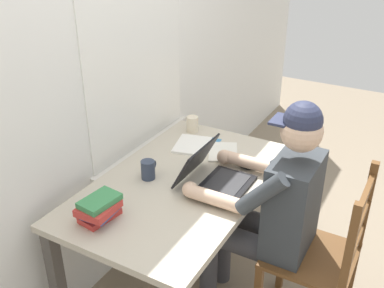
{
  "coord_description": "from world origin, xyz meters",
  "views": [
    {
      "loc": [
        -1.72,
        -1.03,
        1.98
      ],
      "look_at": [
        0.02,
        -0.05,
        0.95
      ],
      "focal_mm": 41.86,
      "sensor_mm": 36.0,
      "label": 1
    }
  ],
  "objects_px": {
    "seated_person": "(271,204)",
    "book_stack_main": "(99,209)",
    "laptop": "(213,176)",
    "wooden_chair": "(322,258)",
    "landscape_photo_print": "(211,142)",
    "coffee_mug_dark": "(148,170)",
    "computer_mouse": "(246,166)",
    "desk": "(182,196)",
    "coffee_mug_white": "(192,124)"
  },
  "relations": [
    {
      "from": "seated_person",
      "to": "landscape_photo_print",
      "type": "bearing_deg",
      "value": 53.7
    },
    {
      "from": "coffee_mug_white",
      "to": "seated_person",
      "type": "bearing_deg",
      "value": -123.85
    },
    {
      "from": "wooden_chair",
      "to": "computer_mouse",
      "type": "distance_m",
      "value": 0.61
    },
    {
      "from": "coffee_mug_white",
      "to": "landscape_photo_print",
      "type": "distance_m",
      "value": 0.2
    },
    {
      "from": "seated_person",
      "to": "book_stack_main",
      "type": "bearing_deg",
      "value": 131.19
    },
    {
      "from": "laptop",
      "to": "coffee_mug_white",
      "type": "relative_size",
      "value": 2.99
    },
    {
      "from": "coffee_mug_white",
      "to": "computer_mouse",
      "type": "bearing_deg",
      "value": -118.51
    },
    {
      "from": "computer_mouse",
      "to": "book_stack_main",
      "type": "xyz_separation_m",
      "value": [
        -0.76,
        0.4,
        0.04
      ]
    },
    {
      "from": "coffee_mug_white",
      "to": "book_stack_main",
      "type": "distance_m",
      "value": 1.03
    },
    {
      "from": "coffee_mug_dark",
      "to": "desk",
      "type": "bearing_deg",
      "value": -69.51
    },
    {
      "from": "coffee_mug_white",
      "to": "landscape_photo_print",
      "type": "relative_size",
      "value": 0.86
    },
    {
      "from": "desk",
      "to": "landscape_photo_print",
      "type": "bearing_deg",
      "value": 8.32
    },
    {
      "from": "wooden_chair",
      "to": "coffee_mug_white",
      "type": "distance_m",
      "value": 1.15
    },
    {
      "from": "desk",
      "to": "coffee_mug_white",
      "type": "distance_m",
      "value": 0.62
    },
    {
      "from": "coffee_mug_dark",
      "to": "landscape_photo_print",
      "type": "distance_m",
      "value": 0.54
    },
    {
      "from": "laptop",
      "to": "coffee_mug_dark",
      "type": "relative_size",
      "value": 3.0
    },
    {
      "from": "seated_person",
      "to": "coffee_mug_dark",
      "type": "relative_size",
      "value": 11.29
    },
    {
      "from": "seated_person",
      "to": "wooden_chair",
      "type": "distance_m",
      "value": 0.36
    },
    {
      "from": "desk",
      "to": "wooden_chair",
      "type": "height_order",
      "value": "wooden_chair"
    },
    {
      "from": "book_stack_main",
      "to": "coffee_mug_white",
      "type": "bearing_deg",
      "value": 5.29
    },
    {
      "from": "laptop",
      "to": "coffee_mug_white",
      "type": "height_order",
      "value": "laptop"
    },
    {
      "from": "seated_person",
      "to": "wooden_chair",
      "type": "height_order",
      "value": "seated_person"
    },
    {
      "from": "coffee_mug_dark",
      "to": "book_stack_main",
      "type": "relative_size",
      "value": 0.54
    },
    {
      "from": "computer_mouse",
      "to": "coffee_mug_dark",
      "type": "bearing_deg",
      "value": 130.19
    },
    {
      "from": "laptop",
      "to": "wooden_chair",
      "type": "bearing_deg",
      "value": -87.96
    },
    {
      "from": "coffee_mug_white",
      "to": "book_stack_main",
      "type": "bearing_deg",
      "value": -174.71
    },
    {
      "from": "coffee_mug_white",
      "to": "coffee_mug_dark",
      "type": "distance_m",
      "value": 0.62
    },
    {
      "from": "seated_person",
      "to": "landscape_photo_print",
      "type": "height_order",
      "value": "seated_person"
    },
    {
      "from": "coffee_mug_dark",
      "to": "computer_mouse",
      "type": "bearing_deg",
      "value": -49.81
    },
    {
      "from": "book_stack_main",
      "to": "coffee_mug_dark",
      "type": "bearing_deg",
      "value": 2.19
    },
    {
      "from": "laptop",
      "to": "book_stack_main",
      "type": "height_order",
      "value": "laptop"
    },
    {
      "from": "desk",
      "to": "landscape_photo_print",
      "type": "height_order",
      "value": "landscape_photo_print"
    },
    {
      "from": "coffee_mug_dark",
      "to": "laptop",
      "type": "bearing_deg",
      "value": -70.97
    },
    {
      "from": "seated_person",
      "to": "laptop",
      "type": "bearing_deg",
      "value": 93.86
    },
    {
      "from": "computer_mouse",
      "to": "seated_person",
      "type": "bearing_deg",
      "value": -133.46
    },
    {
      "from": "coffee_mug_white",
      "to": "coffee_mug_dark",
      "type": "xyz_separation_m",
      "value": [
        -0.62,
        -0.08,
        0.0
      ]
    },
    {
      "from": "desk",
      "to": "coffee_mug_dark",
      "type": "height_order",
      "value": "coffee_mug_dark"
    },
    {
      "from": "wooden_chair",
      "to": "book_stack_main",
      "type": "height_order",
      "value": "wooden_chair"
    },
    {
      "from": "seated_person",
      "to": "coffee_mug_white",
      "type": "xyz_separation_m",
      "value": [
        0.48,
        0.72,
        0.08
      ]
    },
    {
      "from": "desk",
      "to": "book_stack_main",
      "type": "distance_m",
      "value": 0.52
    },
    {
      "from": "landscape_photo_print",
      "to": "desk",
      "type": "bearing_deg",
      "value": -174.42
    },
    {
      "from": "desk",
      "to": "seated_person",
      "type": "bearing_deg",
      "value": -81.44
    },
    {
      "from": "coffee_mug_white",
      "to": "book_stack_main",
      "type": "xyz_separation_m",
      "value": [
        -1.03,
        -0.1,
        0.01
      ]
    },
    {
      "from": "wooden_chair",
      "to": "coffee_mug_white",
      "type": "height_order",
      "value": "wooden_chair"
    },
    {
      "from": "computer_mouse",
      "to": "landscape_photo_print",
      "type": "xyz_separation_m",
      "value": [
        0.18,
        0.31,
        -0.02
      ]
    },
    {
      "from": "coffee_mug_white",
      "to": "book_stack_main",
      "type": "height_order",
      "value": "book_stack_main"
    },
    {
      "from": "computer_mouse",
      "to": "landscape_photo_print",
      "type": "height_order",
      "value": "computer_mouse"
    },
    {
      "from": "desk",
      "to": "seated_person",
      "type": "distance_m",
      "value": 0.48
    },
    {
      "from": "wooden_chair",
      "to": "laptop",
      "type": "distance_m",
      "value": 0.67
    },
    {
      "from": "wooden_chair",
      "to": "laptop",
      "type": "relative_size",
      "value": 2.85
    }
  ]
}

